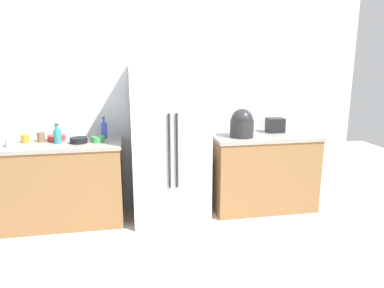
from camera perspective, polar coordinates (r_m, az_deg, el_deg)
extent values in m
cube|color=silver|center=(4.41, -2.94, 9.37)|extent=(4.80, 0.10, 3.03)
cube|color=olive|center=(4.27, -19.85, -6.18)|extent=(1.27, 0.63, 0.90)
cube|color=gray|center=(4.15, -20.35, -0.06)|extent=(1.30, 0.66, 0.04)
cube|color=olive|center=(4.52, 11.29, -4.60)|extent=(1.25, 0.63, 0.90)
cube|color=gray|center=(4.40, 11.56, 1.22)|extent=(1.28, 0.66, 0.04)
cube|color=#B7BABF|center=(4.07, -3.73, 0.12)|extent=(0.86, 0.72, 1.78)
cylinder|color=#262628|center=(3.70, -3.66, -1.18)|extent=(0.02, 0.02, 0.80)
cylinder|color=#262628|center=(3.71, -2.43, -1.12)|extent=(0.02, 0.02, 0.80)
cube|color=black|center=(4.57, 13.29, 2.97)|extent=(0.21, 0.16, 0.18)
cylinder|color=#262628|center=(4.20, 8.03, 2.52)|extent=(0.28, 0.28, 0.21)
sphere|color=#262628|center=(4.19, 8.08, 3.91)|extent=(0.26, 0.26, 0.26)
cylinder|color=teal|center=(4.11, -20.90, 1.14)|extent=(0.08, 0.08, 0.15)
cylinder|color=teal|center=(4.09, -21.01, 2.51)|extent=(0.04, 0.04, 0.05)
cylinder|color=#333338|center=(4.09, -21.05, 2.97)|extent=(0.04, 0.04, 0.02)
cylinder|color=blue|center=(4.22, -14.00, 2.12)|extent=(0.07, 0.07, 0.18)
cylinder|color=blue|center=(4.20, -14.09, 3.69)|extent=(0.03, 0.03, 0.05)
cylinder|color=#333338|center=(4.20, -14.12, 4.16)|extent=(0.03, 0.03, 0.02)
cylinder|color=white|center=(4.15, -27.31, 0.26)|extent=(0.09, 0.09, 0.10)
cylinder|color=orange|center=(4.30, -25.36, 0.81)|extent=(0.08, 0.08, 0.09)
cylinder|color=brown|center=(4.27, -23.21, 1.06)|extent=(0.08, 0.08, 0.11)
cylinder|color=red|center=(4.29, -21.04, 0.96)|extent=(0.20, 0.20, 0.06)
cylinder|color=green|center=(4.05, -14.98, 0.78)|extent=(0.15, 0.15, 0.06)
cylinder|color=black|center=(4.06, -17.83, 0.58)|extent=(0.19, 0.19, 0.06)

